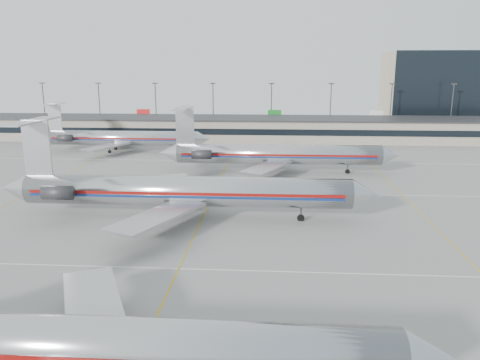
{
  "coord_description": "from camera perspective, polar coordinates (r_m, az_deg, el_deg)",
  "views": [
    {
      "loc": [
        9.06,
        -33.14,
        19.65
      ],
      "look_at": [
        4.84,
        29.93,
        4.5
      ],
      "focal_mm": 35.0,
      "sensor_mm": 36.0,
      "label": 1
    }
  ],
  "objects": [
    {
      "name": "ground",
      "position": [
        39.58,
        -10.37,
        -16.53
      ],
      "size": [
        260.0,
        260.0,
        0.0
      ],
      "primitive_type": "plane",
      "color": "gray",
      "rests_on": "ground"
    },
    {
      "name": "apron_markings",
      "position": [
        48.26,
        -7.46,
        -10.66
      ],
      "size": [
        160.0,
        0.15,
        0.02
      ],
      "primitive_type": "cube",
      "color": "silver",
      "rests_on": "ground"
    },
    {
      "name": "terminal",
      "position": [
        132.46,
        -0.12,
        6.33
      ],
      "size": [
        162.0,
        17.0,
        6.25
      ],
      "color": "gray",
      "rests_on": "ground"
    },
    {
      "name": "light_mast_row",
      "position": [
        145.84,
        0.26,
        9.13
      ],
      "size": [
        163.6,
        0.4,
        15.28
      ],
      "color": "#38383D",
      "rests_on": "ground"
    },
    {
      "name": "distant_building",
      "position": [
        169.76,
        22.36,
        10.07
      ],
      "size": [
        30.0,
        20.0,
        25.0
      ],
      "primitive_type": "cube",
      "color": "tan",
      "rests_on": "ground"
    },
    {
      "name": "jet_foreground",
      "position": [
        31.82,
        -20.39,
        -18.17
      ],
      "size": [
        44.64,
        26.28,
        11.68
      ],
      "color": "silver",
      "rests_on": "ground"
    },
    {
      "name": "jet_second_row",
      "position": [
        62.51,
        -7.45,
        -1.29
      ],
      "size": [
        50.5,
        29.73,
        13.22
      ],
      "color": "silver",
      "rests_on": "ground"
    },
    {
      "name": "jet_third_row",
      "position": [
        89.97,
        4.03,
        3.2
      ],
      "size": [
        45.88,
        28.22,
        12.54
      ],
      "color": "silver",
      "rests_on": "ground"
    },
    {
      "name": "jet_back_row",
      "position": [
        116.38,
        -14.45,
        5.0
      ],
      "size": [
        42.26,
        26.0,
        11.56
      ],
      "color": "silver",
      "rests_on": "ground"
    }
  ]
}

